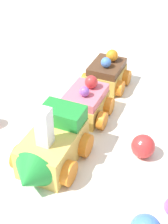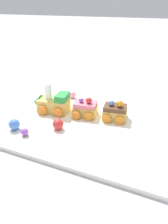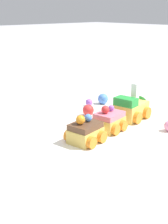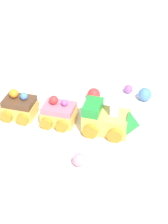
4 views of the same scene
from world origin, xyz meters
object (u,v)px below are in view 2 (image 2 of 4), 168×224
object	(u,v)px
cake_car_chocolate	(115,112)
gumball_purple	(25,132)
cake_train_locomotive	(51,103)
gumball_blue	(14,124)
gumball_red	(58,124)
gumball_pink	(73,95)
cake_car_strawberry	(85,109)

from	to	relation	value
cake_car_chocolate	gumball_purple	xyz separation A→B (m)	(0.19, 0.19, -0.01)
cake_train_locomotive	gumball_purple	size ratio (longest dim) A/B	5.85
gumball_blue	gumball_red	bearing A→B (deg)	-155.52
cake_train_locomotive	cake_car_chocolate	distance (m)	0.21
gumball_red	cake_train_locomotive	bearing A→B (deg)	-50.22
cake_car_chocolate	gumball_blue	xyz separation A→B (m)	(0.24, 0.17, -0.01)
gumball_red	gumball_pink	size ratio (longest dim) A/B	1.20
cake_train_locomotive	gumball_pink	distance (m)	0.12
gumball_purple	cake_car_strawberry	bearing A→B (deg)	-120.05
cake_train_locomotive	gumball_blue	size ratio (longest dim) A/B	3.92
gumball_pink	cake_car_strawberry	bearing A→B (deg)	132.79
gumball_purple	gumball_blue	size ratio (longest dim) A/B	0.67
cake_car_chocolate	gumball_pink	world-z (taller)	cake_car_chocolate
gumball_red	gumball_purple	bearing A→B (deg)	44.78
cake_train_locomotive	gumball_purple	bearing A→B (deg)	85.32
cake_car_strawberry	gumball_blue	size ratio (longest dim) A/B	2.54
gumball_blue	gumball_pink	world-z (taller)	gumball_blue
gumball_blue	cake_train_locomotive	bearing A→B (deg)	-103.50
gumball_red	gumball_purple	size ratio (longest dim) A/B	1.45
cake_car_chocolate	gumball_blue	size ratio (longest dim) A/B	2.54
gumball_purple	gumball_pink	size ratio (longest dim) A/B	0.82
cake_train_locomotive	cake_car_chocolate	world-z (taller)	cake_train_locomotive
cake_car_strawberry	cake_car_chocolate	world-z (taller)	same
cake_car_strawberry	gumball_pink	xyz separation A→B (m)	(0.10, -0.10, -0.01)
gumball_red	gumball_blue	world-z (taller)	same
cake_train_locomotive	gumball_pink	xyz separation A→B (m)	(-0.01, -0.12, -0.01)
cake_train_locomotive	gumball_purple	world-z (taller)	cake_train_locomotive
cake_car_strawberry	gumball_pink	world-z (taller)	cake_car_strawberry
cake_train_locomotive	gumball_red	world-z (taller)	cake_train_locomotive
cake_car_chocolate	gumball_red	distance (m)	0.18
gumball_red	cake_car_chocolate	bearing A→B (deg)	-135.83
gumball_purple	gumball_pink	bearing A→B (deg)	-90.60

